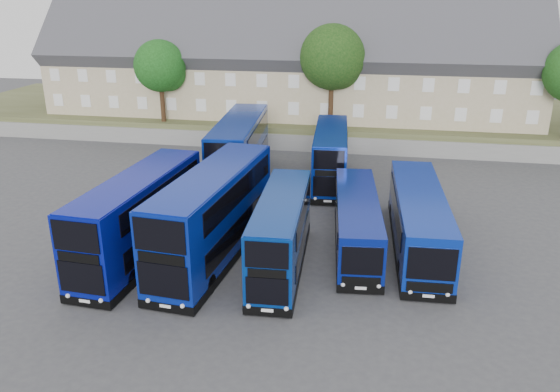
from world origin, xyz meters
The scene contains 13 objects.
ground centered at (0.00, 0.00, 0.00)m, with size 120.00×120.00×0.00m, color #404045.
retaining_wall centered at (0.00, 24.00, 0.75)m, with size 70.00×0.40×1.50m, color slate.
earth_bank centered at (0.00, 34.00, 1.00)m, with size 80.00×20.00×2.00m, color #4C502D.
terrace_row centered at (-3.00, 30.00, 6.60)m, with size 48.00×10.40×11.20m.
dd_front_left centered at (-6.00, 1.45, 2.21)m, with size 3.32×11.47×4.51m.
dd_front_mid centered at (-2.01, 2.07, 2.36)m, with size 3.85×12.29×4.81m.
dd_front_right centered at (1.79, 1.42, 1.90)m, with size 2.73×9.87×3.88m.
dd_rear_left centered at (-3.78, 14.56, 2.38)m, with size 3.71×12.33×4.83m.
dd_rear_right centered at (2.97, 15.69, 2.02)m, with size 3.09×10.49×4.11m.
coach_east_a centered at (5.53, 4.66, 1.45)m, with size 3.30×11.02×2.97m.
coach_east_b centered at (8.92, 5.17, 1.63)m, with size 3.08×12.25×3.32m.
tree_west centered at (-13.85, 25.10, 7.05)m, with size 4.80×4.80×7.65m.
tree_mid centered at (2.15, 25.60, 8.07)m, with size 5.76×5.76×9.18m.
Camera 1 is at (6.38, -23.88, 13.66)m, focal length 35.00 mm.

